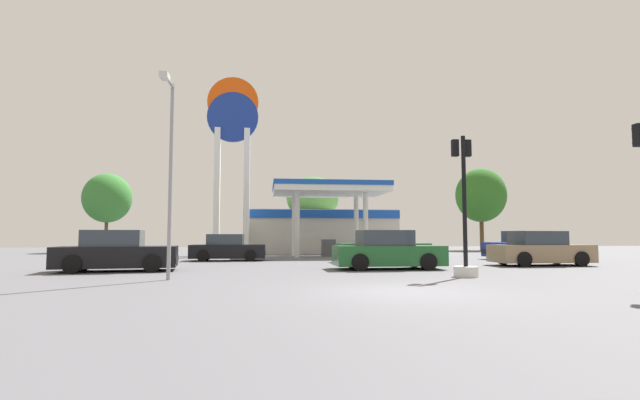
% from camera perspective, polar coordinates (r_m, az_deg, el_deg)
% --- Properties ---
extents(ground_plane, '(90.00, 90.00, 0.00)m').
position_cam_1_polar(ground_plane, '(11.93, 9.91, -10.84)').
color(ground_plane, '#56565B').
rests_on(ground_plane, ground).
extents(gas_station, '(11.43, 11.70, 4.73)m').
position_cam_1_polar(gas_station, '(36.29, -0.06, -3.36)').
color(gas_station, beige).
rests_on(gas_station, ground).
extents(station_pole_sign, '(3.57, 0.56, 12.54)m').
position_cam_1_polar(station_pole_sign, '(33.93, -10.52, 6.82)').
color(station_pole_sign, white).
rests_on(station_pole_sign, ground).
extents(car_0, '(4.58, 2.23, 1.61)m').
position_cam_1_polar(car_0, '(24.25, 7.55, -5.76)').
color(car_0, black).
rests_on(car_0, ground).
extents(car_1, '(4.80, 2.74, 1.62)m').
position_cam_1_polar(car_1, '(29.77, 23.46, -5.16)').
color(car_1, black).
rests_on(car_1, ground).
extents(car_2, '(4.44, 2.06, 1.58)m').
position_cam_1_polar(car_2, '(19.57, 8.16, -6.16)').
color(car_2, black).
rests_on(car_2, ground).
extents(car_3, '(4.59, 2.43, 1.57)m').
position_cam_1_polar(car_3, '(19.81, -23.32, -5.85)').
color(car_3, black).
rests_on(car_3, ground).
extents(car_4, '(4.39, 2.05, 1.56)m').
position_cam_1_polar(car_4, '(23.87, 25.02, -5.48)').
color(car_4, black).
rests_on(car_4, ground).
extents(car_5, '(4.04, 1.90, 1.43)m').
position_cam_1_polar(car_5, '(26.24, -11.07, -5.78)').
color(car_5, black).
rests_on(car_5, ground).
extents(traffic_signal_0, '(0.80, 0.80, 4.72)m').
position_cam_1_polar(traffic_signal_0, '(16.51, 17.05, -3.72)').
color(traffic_signal_0, silver).
rests_on(traffic_signal_0, ground).
extents(tree_0, '(3.89, 3.89, 6.47)m').
position_cam_1_polar(tree_0, '(42.75, -24.28, 0.20)').
color(tree_0, brown).
rests_on(tree_0, ground).
extents(tree_1, '(4.39, 4.39, 6.27)m').
position_cam_1_polar(tree_1, '(39.57, -0.90, 0.22)').
color(tree_1, brown).
rests_on(tree_1, ground).
extents(tree_2, '(4.58, 4.58, 7.57)m').
position_cam_1_polar(tree_2, '(46.26, 18.84, 0.54)').
color(tree_2, brown).
rests_on(tree_2, ground).
extents(corner_streetlamp, '(0.24, 1.48, 6.17)m').
position_cam_1_polar(corner_streetlamp, '(15.37, -17.69, 4.87)').
color(corner_streetlamp, gray).
rests_on(corner_streetlamp, ground).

